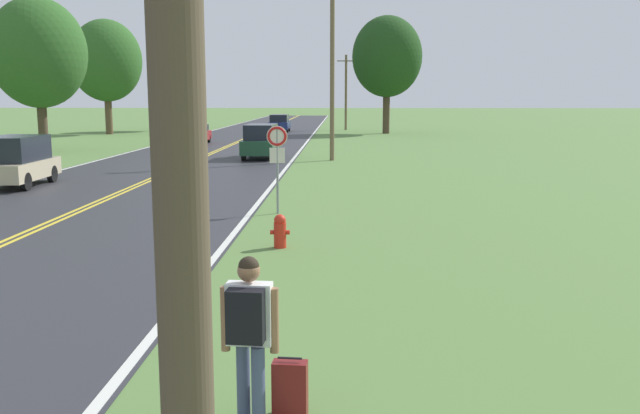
# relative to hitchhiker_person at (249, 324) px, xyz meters

# --- Properties ---
(hitchhiker_person) EXTENTS (0.60, 0.45, 1.78)m
(hitchhiker_person) POSITION_rel_hitchhiker_person_xyz_m (0.00, 0.00, 0.00)
(hitchhiker_person) COLOR #475175
(hitchhiker_person) RESTS_ON ground
(suitcase) EXTENTS (0.38, 0.21, 0.66)m
(suitcase) POSITION_rel_hitchhiker_person_xyz_m (0.40, 0.18, -0.78)
(suitcase) COLOR maroon
(suitcase) RESTS_ON ground
(fire_hydrant) EXTENTS (0.44, 0.28, 0.76)m
(fire_hydrant) POSITION_rel_hitchhiker_person_xyz_m (-0.46, 8.32, -0.70)
(fire_hydrant) COLOR red
(fire_hydrant) RESTS_ON ground
(traffic_sign) EXTENTS (0.60, 0.10, 2.55)m
(traffic_sign) POSITION_rel_hitchhiker_person_xyz_m (-0.94, 12.79, 0.83)
(traffic_sign) COLOR gray
(traffic_sign) RESTS_ON ground
(utility_pole_midground) EXTENTS (1.80, 0.24, 9.63)m
(utility_pole_midground) POSITION_rel_hitchhiker_person_xyz_m (0.37, 29.45, 3.88)
(utility_pole_midground) COLOR brown
(utility_pole_midground) RESTS_ON ground
(utility_pole_far) EXTENTS (1.80, 0.24, 7.48)m
(utility_pole_far) POSITION_rel_hitchhiker_person_xyz_m (1.22, 62.63, 2.80)
(utility_pole_far) COLOR brown
(utility_pole_far) RESTS_ON ground
(tree_behind_sign) EXTENTS (4.41, 4.41, 8.38)m
(tree_behind_sign) POSITION_rel_hitchhiker_person_xyz_m (-15.83, 60.94, 4.72)
(tree_behind_sign) COLOR #473828
(tree_behind_sign) RESTS_ON ground
(tree_mid_treeline) EXTENTS (5.78, 5.78, 9.31)m
(tree_mid_treeline) POSITION_rel_hitchhiker_person_xyz_m (-17.60, 34.86, 4.88)
(tree_mid_treeline) COLOR #473828
(tree_mid_treeline) RESTS_ON ground
(tree_right_cluster) EXTENTS (6.32, 6.32, 10.57)m
(tree_right_cluster) POSITION_rel_hitchhiker_person_xyz_m (4.90, 56.12, 5.82)
(tree_right_cluster) COLOR #473828
(tree_right_cluster) RESTS_ON ground
(tree_far_back) EXTENTS (6.28, 6.28, 10.13)m
(tree_far_back) POSITION_rel_hitchhiker_person_xyz_m (-20.17, 54.20, 5.41)
(tree_far_back) COLOR brown
(tree_far_back) RESTS_ON ground
(car_champagne_van_mid_near) EXTENTS (2.05, 4.12, 1.91)m
(car_champagne_van_mid_near) POSITION_rel_hitchhiker_person_xyz_m (-11.37, 18.45, -0.11)
(car_champagne_van_mid_near) COLOR black
(car_champagne_van_mid_near) RESTS_ON ground
(car_dark_green_suv_mid_far) EXTENTS (1.79, 4.20, 1.87)m
(car_dark_green_suv_mid_far) POSITION_rel_hitchhiker_person_xyz_m (-3.54, 30.46, -0.12)
(car_dark_green_suv_mid_far) COLOR black
(car_dark_green_suv_mid_far) RESTS_ON ground
(car_red_hatchback_receding) EXTENTS (1.95, 4.19, 1.35)m
(car_red_hatchback_receding) POSITION_rel_hitchhiker_person_xyz_m (-9.67, 41.89, -0.36)
(car_red_hatchback_receding) COLOR black
(car_red_hatchback_receding) RESTS_ON ground
(car_dark_blue_suv_distant) EXTENTS (1.90, 4.61, 1.67)m
(car_dark_blue_suv_distant) POSITION_rel_hitchhiker_person_xyz_m (-5.14, 58.47, -0.20)
(car_dark_blue_suv_distant) COLOR black
(car_dark_blue_suv_distant) RESTS_ON ground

